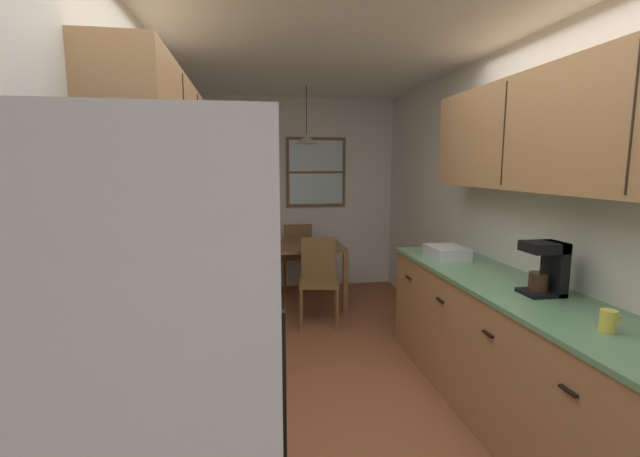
{
  "coord_description": "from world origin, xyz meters",
  "views": [
    {
      "loc": [
        -0.63,
        -2.17,
        1.65
      ],
      "look_at": [
        -0.05,
        1.48,
        1.11
      ],
      "focal_mm": 24.07,
      "sensor_mm": 36.0,
      "label": 1
    }
  ],
  "objects_px": {
    "dining_chair_far": "(296,253)",
    "trash_bin": "(247,303)",
    "dining_chair_near": "(319,276)",
    "dining_table": "(307,254)",
    "coffee_maker": "(547,267)",
    "mug_by_coffeemaker": "(608,321)",
    "storage_canister": "(177,308)",
    "dish_rack": "(447,252)",
    "microwave_over_range": "(111,172)"
  },
  "relations": [
    {
      "from": "dining_chair_near",
      "to": "dining_table",
      "type": "bearing_deg",
      "value": 93.85
    },
    {
      "from": "dining_table",
      "to": "dish_rack",
      "type": "xyz_separation_m",
      "value": [
        0.93,
        -1.72,
        0.34
      ]
    },
    {
      "from": "dining_chair_near",
      "to": "mug_by_coffeemaker",
      "type": "relative_size",
      "value": 8.28
    },
    {
      "from": "dining_table",
      "to": "dining_chair_near",
      "type": "distance_m",
      "value": 0.63
    },
    {
      "from": "dish_rack",
      "to": "dining_chair_far",
      "type": "bearing_deg",
      "value": 113.1
    },
    {
      "from": "trash_bin",
      "to": "mug_by_coffeemaker",
      "type": "bearing_deg",
      "value": -57.57
    },
    {
      "from": "dining_chair_far",
      "to": "trash_bin",
      "type": "xyz_separation_m",
      "value": [
        -0.64,
        -1.31,
        -0.22
      ]
    },
    {
      "from": "storage_canister",
      "to": "microwave_over_range",
      "type": "bearing_deg",
      "value": -102.5
    },
    {
      "from": "dining_chair_near",
      "to": "trash_bin",
      "type": "relative_size",
      "value": 1.63
    },
    {
      "from": "trash_bin",
      "to": "storage_canister",
      "type": "relative_size",
      "value": 3.5
    },
    {
      "from": "mug_by_coffeemaker",
      "to": "microwave_over_range",
      "type": "bearing_deg",
      "value": -178.16
    },
    {
      "from": "mug_by_coffeemaker",
      "to": "storage_canister",
      "type": "bearing_deg",
      "value": 167.95
    },
    {
      "from": "microwave_over_range",
      "to": "trash_bin",
      "type": "distance_m",
      "value": 3.04
    },
    {
      "from": "coffee_maker",
      "to": "microwave_over_range",
      "type": "bearing_deg",
      "value": -163.78
    },
    {
      "from": "dining_chair_far",
      "to": "mug_by_coffeemaker",
      "type": "height_order",
      "value": "mug_by_coffeemaker"
    },
    {
      "from": "dining_table",
      "to": "trash_bin",
      "type": "xyz_separation_m",
      "value": [
        -0.71,
        -0.69,
        -0.33
      ]
    },
    {
      "from": "dining_table",
      "to": "mug_by_coffeemaker",
      "type": "height_order",
      "value": "mug_by_coffeemaker"
    },
    {
      "from": "dish_rack",
      "to": "dining_table",
      "type": "bearing_deg",
      "value": 118.44
    },
    {
      "from": "storage_canister",
      "to": "dish_rack",
      "type": "bearing_deg",
      "value": 31.23
    },
    {
      "from": "dining_chair_far",
      "to": "dining_chair_near",
      "type": "bearing_deg",
      "value": -85.05
    },
    {
      "from": "dining_chair_near",
      "to": "dish_rack",
      "type": "distance_m",
      "value": 1.49
    },
    {
      "from": "dining_chair_far",
      "to": "trash_bin",
      "type": "relative_size",
      "value": 1.63
    },
    {
      "from": "dining_table",
      "to": "mug_by_coffeemaker",
      "type": "xyz_separation_m",
      "value": [
        0.96,
        -3.32,
        0.34
      ]
    },
    {
      "from": "dining_chair_near",
      "to": "coffee_maker",
      "type": "height_order",
      "value": "coffee_maker"
    },
    {
      "from": "dining_table",
      "to": "coffee_maker",
      "type": "distance_m",
      "value": 2.99
    },
    {
      "from": "coffee_maker",
      "to": "storage_canister",
      "type": "bearing_deg",
      "value": -175.91
    },
    {
      "from": "microwave_over_range",
      "to": "dish_rack",
      "type": "height_order",
      "value": "microwave_over_range"
    },
    {
      "from": "dining_table",
      "to": "storage_canister",
      "type": "xyz_separation_m",
      "value": [
        -1.01,
        -2.9,
        0.37
      ]
    },
    {
      "from": "microwave_over_range",
      "to": "mug_by_coffeemaker",
      "type": "bearing_deg",
      "value": 1.84
    },
    {
      "from": "mug_by_coffeemaker",
      "to": "trash_bin",
      "type": "bearing_deg",
      "value": 122.43
    },
    {
      "from": "storage_canister",
      "to": "dish_rack",
      "type": "distance_m",
      "value": 2.27
    },
    {
      "from": "trash_bin",
      "to": "coffee_maker",
      "type": "bearing_deg",
      "value": -49.21
    },
    {
      "from": "dining_chair_near",
      "to": "mug_by_coffeemaker",
      "type": "xyz_separation_m",
      "value": [
        0.92,
        -2.7,
        0.45
      ]
    },
    {
      "from": "microwave_over_range",
      "to": "trash_bin",
      "type": "xyz_separation_m",
      "value": [
        0.41,
        2.69,
        -1.36
      ]
    },
    {
      "from": "microwave_over_range",
      "to": "storage_canister",
      "type": "bearing_deg",
      "value": 77.5
    },
    {
      "from": "storage_canister",
      "to": "mug_by_coffeemaker",
      "type": "distance_m",
      "value": 2.01
    },
    {
      "from": "microwave_over_range",
      "to": "dining_table",
      "type": "xyz_separation_m",
      "value": [
        1.12,
        3.39,
        -1.02
      ]
    },
    {
      "from": "dining_chair_far",
      "to": "storage_canister",
      "type": "relative_size",
      "value": 5.71
    },
    {
      "from": "coffee_maker",
      "to": "mug_by_coffeemaker",
      "type": "bearing_deg",
      "value": -100.63
    },
    {
      "from": "storage_canister",
      "to": "coffee_maker",
      "type": "relative_size",
      "value": 0.5
    },
    {
      "from": "trash_bin",
      "to": "storage_canister",
      "type": "height_order",
      "value": "storage_canister"
    },
    {
      "from": "dining_chair_far",
      "to": "coffee_maker",
      "type": "xyz_separation_m",
      "value": [
        1.13,
        -3.37,
        0.57
      ]
    },
    {
      "from": "dining_chair_near",
      "to": "trash_bin",
      "type": "distance_m",
      "value": 0.79
    },
    {
      "from": "trash_bin",
      "to": "microwave_over_range",
      "type": "bearing_deg",
      "value": -98.61
    },
    {
      "from": "coffee_maker",
      "to": "mug_by_coffeemaker",
      "type": "height_order",
      "value": "coffee_maker"
    },
    {
      "from": "microwave_over_range",
      "to": "coffee_maker",
      "type": "xyz_separation_m",
      "value": [
        2.18,
        0.64,
        -0.57
      ]
    },
    {
      "from": "dining_chair_far",
      "to": "mug_by_coffeemaker",
      "type": "relative_size",
      "value": 8.28
    },
    {
      "from": "mug_by_coffeemaker",
      "to": "dish_rack",
      "type": "distance_m",
      "value": 1.6
    },
    {
      "from": "dining_chair_near",
      "to": "storage_canister",
      "type": "bearing_deg",
      "value": -114.72
    },
    {
      "from": "dining_chair_near",
      "to": "storage_canister",
      "type": "height_order",
      "value": "storage_canister"
    }
  ]
}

